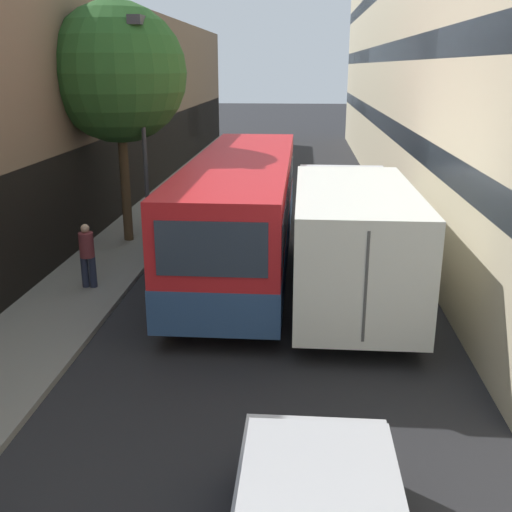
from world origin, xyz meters
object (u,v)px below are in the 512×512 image
(street_lamp, at_px, (141,91))
(street_tree_left, at_px, (118,74))
(bus, at_px, (243,209))
(box_truck, at_px, (350,233))
(pedestrian, at_px, (87,254))

(street_lamp, height_order, street_tree_left, street_tree_left)
(bus, height_order, box_truck, bus)
(box_truck, distance_m, street_lamp, 6.98)
(pedestrian, height_order, street_lamp, street_lamp)
(bus, relative_size, pedestrian, 7.19)
(street_lamp, relative_size, street_tree_left, 0.93)
(bus, relative_size, street_tree_left, 1.63)
(box_truck, height_order, street_lamp, street_lamp)
(street_lamp, bearing_deg, street_tree_left, 134.06)
(bus, distance_m, box_truck, 3.42)
(pedestrian, bearing_deg, box_truck, 2.39)
(pedestrian, height_order, street_tree_left, street_tree_left)
(box_truck, relative_size, pedestrian, 5.02)
(bus, xyz_separation_m, box_truck, (2.70, -2.09, -0.04))
(bus, height_order, pedestrian, bus)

